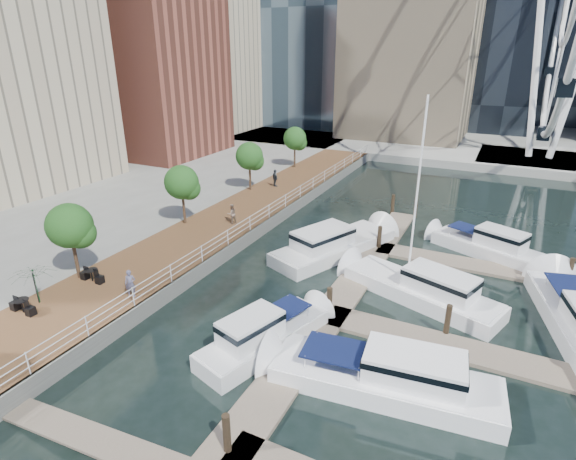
% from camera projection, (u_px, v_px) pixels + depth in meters
% --- Properties ---
extents(ground, '(520.00, 520.00, 0.00)m').
position_uv_depth(ground, '(195.00, 393.00, 19.15)').
color(ground, black).
rests_on(ground, ground).
extents(boardwalk, '(6.00, 60.00, 1.00)m').
position_uv_depth(boardwalk, '(218.00, 230.00, 35.13)').
color(boardwalk, brown).
rests_on(boardwalk, ground).
extents(seawall, '(0.25, 60.00, 1.00)m').
position_uv_depth(seawall, '(252.00, 236.00, 33.91)').
color(seawall, '#595954').
rests_on(seawall, ground).
extents(land_inland, '(48.00, 90.00, 1.00)m').
position_uv_depth(land_inland, '(0.00, 187.00, 46.17)').
color(land_inland, gray).
rests_on(land_inland, ground).
extents(land_far, '(200.00, 114.00, 1.00)m').
position_uv_depth(land_far, '(465.00, 110.00, 103.88)').
color(land_far, gray).
rests_on(land_far, ground).
extents(pier, '(14.00, 12.00, 1.00)m').
position_uv_depth(pier, '(538.00, 161.00, 56.53)').
color(pier, gray).
rests_on(pier, ground).
extents(railing, '(0.10, 60.00, 1.05)m').
position_uv_depth(railing, '(250.00, 223.00, 33.56)').
color(railing, white).
rests_on(railing, boardwalk).
extents(floating_docks, '(16.00, 34.00, 2.60)m').
position_uv_depth(floating_docks, '(429.00, 313.00, 24.02)').
color(floating_docks, '#6D6051').
rests_on(floating_docks, ground).
extents(midrise_condos, '(19.00, 67.00, 28.00)m').
position_uv_depth(midrise_condos, '(89.00, 51.00, 50.18)').
color(midrise_condos, '#BCAD8E').
rests_on(midrise_condos, ground).
extents(street_trees, '(2.60, 42.60, 4.60)m').
position_uv_depth(street_trees, '(182.00, 182.00, 33.86)').
color(street_trees, '#3F2B1C').
rests_on(street_trees, ground).
extents(yacht_foreground, '(10.77, 3.97, 2.15)m').
position_uv_depth(yacht_foreground, '(383.00, 390.00, 19.30)').
color(yacht_foreground, white).
rests_on(yacht_foreground, ground).
extents(pedestrian_near, '(0.69, 0.63, 1.58)m').
position_uv_depth(pedestrian_near, '(130.00, 284.00, 24.40)').
color(pedestrian_near, '#565572').
rests_on(pedestrian_near, boardwalk).
extents(pedestrian_mid, '(0.87, 0.94, 1.55)m').
position_uv_depth(pedestrian_mid, '(232.00, 214.00, 34.82)').
color(pedestrian_mid, '#836C5B').
rests_on(pedestrian_mid, boardwalk).
extents(pedestrian_far, '(1.05, 0.94, 1.72)m').
position_uv_depth(pedestrian_far, '(275.00, 178.00, 44.13)').
color(pedestrian_far, '#32373E').
rests_on(pedestrian_far, boardwalk).
extents(moored_yachts, '(21.73, 34.86, 11.50)m').
position_uv_depth(moored_yachts, '(425.00, 311.00, 25.18)').
color(moored_yachts, white).
rests_on(moored_yachts, ground).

